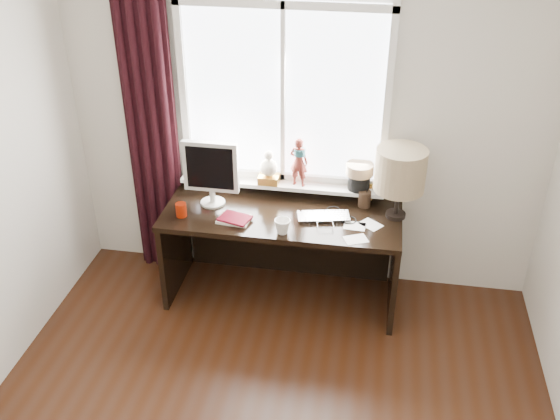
% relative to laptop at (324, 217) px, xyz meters
% --- Properties ---
extents(wall_back, '(3.50, 0.00, 2.60)m').
position_rel_laptop_xyz_m(wall_back, '(-0.20, 0.40, 0.54)').
color(wall_back, beige).
rests_on(wall_back, ground).
extents(laptop, '(0.41, 0.30, 0.03)m').
position_rel_laptop_xyz_m(laptop, '(0.00, 0.00, 0.00)').
color(laptop, silver).
rests_on(laptop, desk).
extents(mug, '(0.15, 0.15, 0.11)m').
position_rel_laptop_xyz_m(mug, '(-0.26, -0.23, 0.04)').
color(mug, white).
rests_on(mug, desk).
extents(red_cup, '(0.08, 0.08, 0.10)m').
position_rel_laptop_xyz_m(red_cup, '(-1.00, -0.14, 0.04)').
color(red_cup, '#771301').
rests_on(red_cup, desk).
extents(window, '(1.52, 0.20, 1.40)m').
position_rel_laptop_xyz_m(window, '(-0.33, 0.35, 0.54)').
color(window, white).
rests_on(window, ground).
extents(curtain, '(0.38, 0.09, 2.25)m').
position_rel_laptop_xyz_m(curtain, '(-1.34, 0.30, 0.35)').
color(curtain, black).
rests_on(curtain, floor).
extents(desk, '(1.70, 0.70, 0.75)m').
position_rel_laptop_xyz_m(desk, '(-0.30, 0.12, -0.26)').
color(desk, black).
rests_on(desk, floor).
extents(monitor, '(0.40, 0.18, 0.49)m').
position_rel_laptop_xyz_m(monitor, '(-0.83, 0.07, 0.26)').
color(monitor, beige).
rests_on(monitor, desk).
extents(notebook_stack, '(0.25, 0.20, 0.03)m').
position_rel_laptop_xyz_m(notebook_stack, '(-0.61, -0.14, 0.00)').
color(notebook_stack, beige).
rests_on(notebook_stack, desk).
extents(brush_holder, '(0.09, 0.09, 0.25)m').
position_rel_laptop_xyz_m(brush_holder, '(0.27, 0.22, 0.05)').
color(brush_holder, black).
rests_on(brush_holder, desk).
extents(icon_frame, '(0.10, 0.03, 0.13)m').
position_rel_laptop_xyz_m(icon_frame, '(0.27, 0.32, 0.05)').
color(icon_frame, gold).
rests_on(icon_frame, desk).
extents(table_lamp, '(0.35, 0.35, 0.52)m').
position_rel_laptop_xyz_m(table_lamp, '(0.50, 0.11, 0.35)').
color(table_lamp, black).
rests_on(table_lamp, desk).
extents(loose_papers, '(0.28, 0.37, 0.00)m').
position_rel_laptop_xyz_m(loose_papers, '(0.26, -0.11, -0.01)').
color(loose_papers, white).
rests_on(loose_papers, desk).
extents(desk_cables, '(0.36, 0.28, 0.01)m').
position_rel_laptop_xyz_m(desk_cables, '(0.05, 0.03, -0.01)').
color(desk_cables, black).
rests_on(desk_cables, desk).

